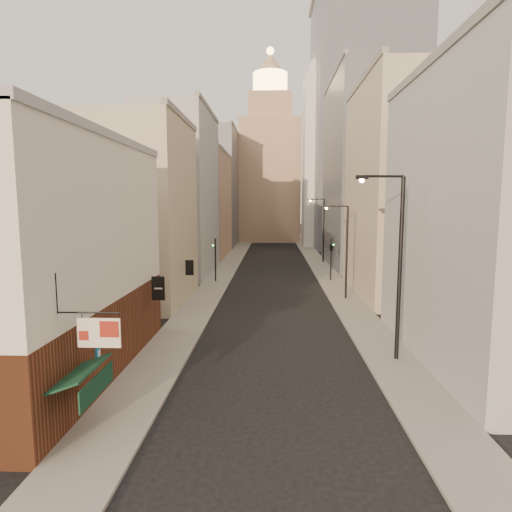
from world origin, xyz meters
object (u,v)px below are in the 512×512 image
at_px(streetlamp_near, 396,257).
at_px(clock_tower, 270,167).
at_px(white_tower, 323,156).
at_px(traffic_light_left, 215,253).
at_px(streetlamp_mid, 344,246).
at_px(traffic_light_right, 331,247).
at_px(streetlamp_far, 322,227).

bearing_deg(streetlamp_near, clock_tower, 88.67).
relative_size(white_tower, traffic_light_left, 8.30).
xyz_separation_m(white_tower, streetlamp_mid, (-3.64, -50.62, -13.65)).
height_order(streetlamp_mid, traffic_light_right, streetlamp_mid).
bearing_deg(clock_tower, traffic_light_right, -82.33).
bearing_deg(traffic_light_right, traffic_light_left, 3.53).
bearing_deg(clock_tower, streetlamp_mid, -83.50).
height_order(clock_tower, streetlamp_near, clock_tower).
bearing_deg(white_tower, streetlamp_mid, -94.11).
height_order(white_tower, streetlamp_near, white_tower).
xyz_separation_m(clock_tower, streetlamp_far, (8.13, -39.91, -12.16)).
relative_size(white_tower, streetlamp_near, 4.01).
distance_m(clock_tower, white_tower, 17.83).
relative_size(streetlamp_near, streetlamp_mid, 1.19).
bearing_deg(traffic_light_left, streetlamp_far, -128.09).
xyz_separation_m(clock_tower, streetlamp_near, (7.54, -80.34, -11.72)).
height_order(streetlamp_far, traffic_light_right, streetlamp_far).
bearing_deg(white_tower, traffic_light_right, -94.93).
height_order(streetlamp_mid, streetlamp_far, streetlamp_far).
bearing_deg(streetlamp_mid, traffic_light_left, 156.02).
relative_size(clock_tower, white_tower, 1.08).
xyz_separation_m(clock_tower, white_tower, (11.00, -14.00, 0.97)).
height_order(white_tower, traffic_light_right, white_tower).
xyz_separation_m(streetlamp_far, traffic_light_right, (-0.68, -15.34, -1.56)).
distance_m(streetlamp_mid, traffic_light_left, 15.36).
distance_m(streetlamp_mid, streetlamp_far, 24.73).
relative_size(white_tower, streetlamp_far, 4.33).
xyz_separation_m(clock_tower, traffic_light_right, (7.44, -55.25, -13.72)).
height_order(traffic_light_left, traffic_light_right, same).
distance_m(clock_tower, streetlamp_far, 42.51).
xyz_separation_m(traffic_light_left, traffic_light_right, (13.07, 1.32, 0.50)).
xyz_separation_m(streetlamp_near, streetlamp_far, (0.59, 40.43, -0.44)).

